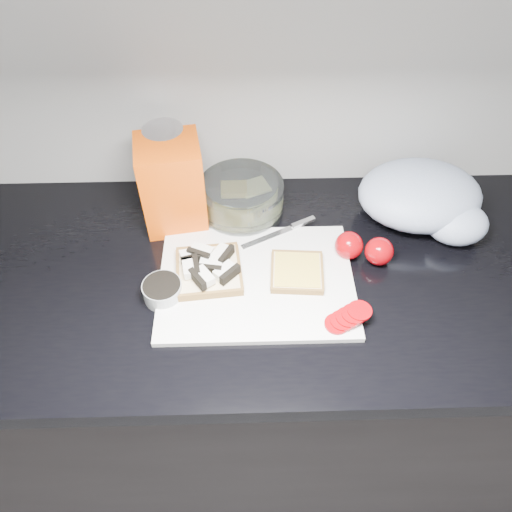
% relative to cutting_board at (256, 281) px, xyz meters
% --- Properties ---
extents(base_cabinet, '(3.50, 0.60, 0.86)m').
position_rel_cutting_board_xyz_m(base_cabinet, '(0.07, 0.04, -0.48)').
color(base_cabinet, black).
rests_on(base_cabinet, ground).
extents(countertop, '(3.50, 0.64, 0.04)m').
position_rel_cutting_board_xyz_m(countertop, '(0.07, 0.04, -0.03)').
color(countertop, black).
rests_on(countertop, base_cabinet).
extents(cutting_board, '(0.40, 0.30, 0.01)m').
position_rel_cutting_board_xyz_m(cutting_board, '(0.00, 0.00, 0.00)').
color(cutting_board, white).
rests_on(cutting_board, countertop).
extents(bread_left, '(0.15, 0.15, 0.04)m').
position_rel_cutting_board_xyz_m(bread_left, '(-0.10, 0.02, 0.02)').
color(bread_left, beige).
rests_on(bread_left, cutting_board).
extents(bread_right, '(0.12, 0.12, 0.02)m').
position_rel_cutting_board_xyz_m(bread_right, '(0.08, 0.01, 0.01)').
color(bread_right, beige).
rests_on(bread_right, cutting_board).
extents(tomato_slices, '(0.10, 0.08, 0.02)m').
position_rel_cutting_board_xyz_m(tomato_slices, '(0.17, -0.11, 0.02)').
color(tomato_slices, '#940309').
rests_on(tomato_slices, cutting_board).
extents(knife, '(0.17, 0.10, 0.01)m').
position_rel_cutting_board_xyz_m(knife, '(0.08, 0.14, 0.01)').
color(knife, '#B9B9BD').
rests_on(knife, cutting_board).
extents(seed_tub, '(0.08, 0.08, 0.04)m').
position_rel_cutting_board_xyz_m(seed_tub, '(-0.19, -0.03, 0.02)').
color(seed_tub, '#9DA2A2').
rests_on(seed_tub, countertop).
extents(tub_lid, '(0.11, 0.11, 0.01)m').
position_rel_cutting_board_xyz_m(tub_lid, '(-0.08, 0.13, -0.00)').
color(tub_lid, white).
rests_on(tub_lid, countertop).
extents(glass_bowl, '(0.19, 0.19, 0.08)m').
position_rel_cutting_board_xyz_m(glass_bowl, '(-0.03, 0.22, 0.03)').
color(glass_bowl, silver).
rests_on(glass_bowl, countertop).
extents(bread_bag, '(0.15, 0.14, 0.21)m').
position_rel_cutting_board_xyz_m(bread_bag, '(-0.18, 0.20, 0.10)').
color(bread_bag, red).
rests_on(bread_bag, countertop).
extents(steel_canister, '(0.09, 0.09, 0.21)m').
position_rel_cutting_board_xyz_m(steel_canister, '(-0.19, 0.25, 0.10)').
color(steel_canister, silver).
rests_on(steel_canister, countertop).
extents(grocery_bag, '(0.28, 0.25, 0.12)m').
position_rel_cutting_board_xyz_m(grocery_bag, '(0.39, 0.19, 0.05)').
color(grocery_bag, silver).
rests_on(grocery_bag, countertop).
extents(whole_tomatoes, '(0.12, 0.08, 0.06)m').
position_rel_cutting_board_xyz_m(whole_tomatoes, '(0.23, 0.06, 0.02)').
color(whole_tomatoes, '#940309').
rests_on(whole_tomatoes, countertop).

